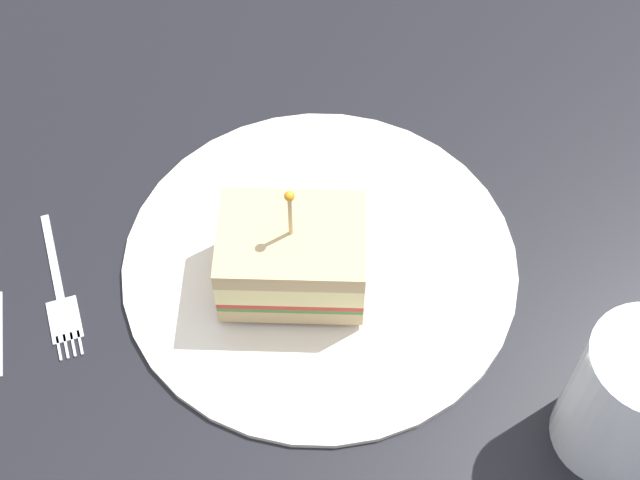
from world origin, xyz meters
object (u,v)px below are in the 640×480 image
Objects in this scene: plate at (320,259)px; fork at (61,300)px; sandwich_half_center at (292,256)px; drink_glass at (626,402)px.

plate is 19.28cm from fork.
sandwich_half_center reaches higher than fork.
plate is at bearing 163.69° from fork.
plate is 2.35× the size of sandwich_half_center.
plate is 4.38cm from sandwich_half_center.
plate is at bearing -161.00° from sandwich_half_center.
sandwich_half_center reaches higher than plate.
plate is 2.27× the size of fork.
drink_glass is at bearing 124.33° from sandwich_half_center.
plate is 2.71× the size of drink_glass.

